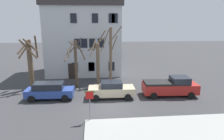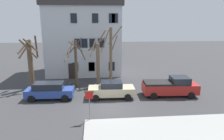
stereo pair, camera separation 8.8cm
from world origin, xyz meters
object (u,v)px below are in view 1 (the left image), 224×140
Objects in this scene: tree_bare_mid at (76,62)px; tree_bare_end at (111,54)px; pickup_truck_red at (170,86)px; building_main at (84,35)px; car_beige_sedan at (111,90)px; tree_bare_far at (98,62)px; bicycle_leaning at (69,86)px; street_sign_pole at (90,100)px; car_blue_wagon at (50,91)px; tree_bare_near at (30,61)px.

tree_bare_end is at bearing 17.60° from tree_bare_mid.
building_main is at bearing 129.61° from pickup_truck_red.
pickup_truck_red is (9.32, -11.26, -4.69)m from building_main.
car_beige_sedan is (-0.39, -5.03, -2.85)m from tree_bare_end.
tree_bare_far is at bearing -155.24° from tree_bare_end.
building_main is at bearing 80.01° from bicycle_leaning.
street_sign_pole is at bearing -95.55° from tree_bare_far.
tree_bare_far is at bearing 39.15° from car_blue_wagon.
street_sign_pole is at bearing -149.33° from pickup_truck_red.
tree_bare_end is 1.52× the size of car_beige_sedan.
tree_bare_near is 5.19m from bicycle_leaning.
pickup_truck_red reaches higher than car_beige_sedan.
bicycle_leaning is at bearing 164.96° from pickup_truck_red.
building_main is 1.96× the size of pickup_truck_red.
building_main is 2.35× the size of car_blue_wagon.
tree_bare_near is 0.93× the size of tree_bare_far.
tree_bare_end reaches higher than tree_bare_far.
pickup_truck_red is (7.44, -4.17, -1.96)m from tree_bare_far.
tree_bare_near reaches higher than car_beige_sedan.
building_main is at bearing 105.30° from car_beige_sedan.
tree_bare_far is at bearing -75.16° from building_main.
tree_bare_end is (4.18, 1.32, 0.62)m from tree_bare_mid.
street_sign_pole is (-0.88, -9.11, -1.18)m from tree_bare_far.
car_beige_sedan is at bearing -74.70° from building_main.
car_blue_wagon is 1.02× the size of car_beige_sedan.
tree_bare_end is (1.62, 0.75, 0.78)m from tree_bare_far.
tree_bare_far reaches higher than bicycle_leaning.
car_blue_wagon is 2.72× the size of bicycle_leaning.
tree_bare_end reaches higher than pickup_truck_red.
tree_bare_near reaches higher than car_blue_wagon.
tree_bare_mid is 2.62m from tree_bare_far.
tree_bare_near is 7.64m from tree_bare_far.
car_blue_wagon is at bearing -143.98° from tree_bare_end.
building_main reaches higher than bicycle_leaning.
tree_bare_mid is 10.83m from pickup_truck_red.
tree_bare_near is at bearing 127.31° from car_blue_wagon.
tree_bare_far reaches higher than car_beige_sedan.
tree_bare_end is at bearing -61.10° from building_main.
tree_bare_near is 1.32× the size of car_beige_sedan.
building_main is 16.69m from street_sign_pole.
pickup_truck_red is at bearing -0.68° from car_blue_wagon.
tree_bare_far is (7.62, 0.51, -0.29)m from tree_bare_near.
car_blue_wagon is 1.91× the size of street_sign_pole.
car_blue_wagon is at bearing -140.85° from tree_bare_far.
tree_bare_near is 0.87× the size of tree_bare_end.
building_main is 10.00m from bicycle_leaning.
tree_bare_near is at bearing -176.18° from tree_bare_far.
bicycle_leaning is (-4.58, 3.01, -0.50)m from car_beige_sedan.
pickup_truck_red is 11.19m from bicycle_leaning.
building_main reaches higher than car_blue_wagon.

